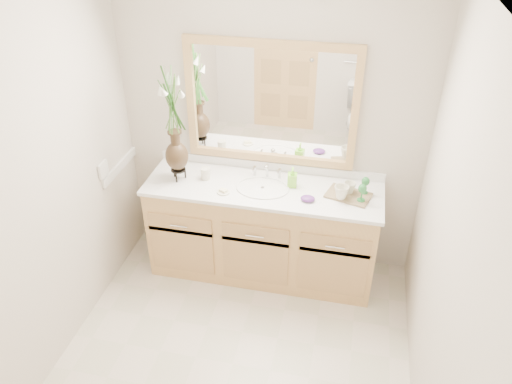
% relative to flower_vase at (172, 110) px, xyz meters
% --- Properties ---
extents(floor, '(2.60, 2.60, 0.00)m').
position_rel_flower_vase_xyz_m(floor, '(0.67, -0.99, -1.41)').
color(floor, beige).
rests_on(floor, ground).
extents(ceiling, '(2.40, 2.60, 0.02)m').
position_rel_flower_vase_xyz_m(ceiling, '(0.67, -0.99, 0.99)').
color(ceiling, white).
rests_on(ceiling, wall_back).
extents(wall_back, '(2.40, 0.02, 2.40)m').
position_rel_flower_vase_xyz_m(wall_back, '(0.67, 0.31, -0.21)').
color(wall_back, beige).
rests_on(wall_back, floor).
extents(wall_left, '(0.02, 2.60, 2.40)m').
position_rel_flower_vase_xyz_m(wall_left, '(-0.53, -0.99, -0.21)').
color(wall_left, beige).
rests_on(wall_left, floor).
extents(wall_right, '(0.02, 2.60, 2.40)m').
position_rel_flower_vase_xyz_m(wall_right, '(1.87, -0.99, -0.21)').
color(wall_right, beige).
rests_on(wall_right, floor).
extents(vanity, '(1.80, 0.55, 0.80)m').
position_rel_flower_vase_xyz_m(vanity, '(0.67, 0.02, -1.01)').
color(vanity, tan).
rests_on(vanity, floor).
extents(counter, '(1.84, 0.57, 0.03)m').
position_rel_flower_vase_xyz_m(counter, '(0.67, 0.02, -0.60)').
color(counter, white).
rests_on(counter, vanity).
extents(sink, '(0.38, 0.34, 0.23)m').
position_rel_flower_vase_xyz_m(sink, '(0.67, 0.01, -0.64)').
color(sink, white).
rests_on(sink, counter).
extents(mirror, '(1.32, 0.04, 0.97)m').
position_rel_flower_vase_xyz_m(mirror, '(0.67, 0.29, -0.01)').
color(mirror, white).
rests_on(mirror, wall_back).
extents(switch_plate, '(0.02, 0.12, 0.12)m').
position_rel_flower_vase_xyz_m(switch_plate, '(-0.51, -0.23, -0.43)').
color(switch_plate, white).
rests_on(switch_plate, wall_left).
extents(flower_vase, '(0.21, 0.21, 0.86)m').
position_rel_flower_vase_xyz_m(flower_vase, '(0.00, 0.00, 0.00)').
color(flower_vase, black).
rests_on(flower_vase, counter).
extents(tumbler, '(0.07, 0.07, 0.10)m').
position_rel_flower_vase_xyz_m(tumbler, '(0.21, 0.05, -0.54)').
color(tumbler, beige).
rests_on(tumbler, counter).
extents(soap_dish, '(0.10, 0.10, 0.03)m').
position_rel_flower_vase_xyz_m(soap_dish, '(0.40, -0.12, -0.57)').
color(soap_dish, beige).
rests_on(soap_dish, counter).
extents(soap_bottle, '(0.07, 0.07, 0.14)m').
position_rel_flower_vase_xyz_m(soap_bottle, '(0.89, 0.09, -0.51)').
color(soap_bottle, '#86E836').
rests_on(soap_bottle, counter).
extents(purple_dish, '(0.13, 0.11, 0.04)m').
position_rel_flower_vase_xyz_m(purple_dish, '(1.04, -0.09, -0.56)').
color(purple_dish, '#562674').
rests_on(purple_dish, counter).
extents(tray, '(0.37, 0.29, 0.02)m').
position_rel_flower_vase_xyz_m(tray, '(1.33, 0.03, -0.58)').
color(tray, brown).
rests_on(tray, counter).
extents(mug_left, '(0.12, 0.12, 0.11)m').
position_rel_flower_vase_xyz_m(mug_left, '(1.27, -0.03, -0.51)').
color(mug_left, beige).
rests_on(mug_left, tray).
extents(mug_right, '(0.10, 0.10, 0.09)m').
position_rel_flower_vase_xyz_m(mug_right, '(1.33, 0.06, -0.52)').
color(mug_right, beige).
rests_on(mug_right, tray).
extents(goblet_front, '(0.06, 0.06, 0.14)m').
position_rel_flower_vase_xyz_m(goblet_front, '(1.42, -0.03, -0.47)').
color(goblet_front, '#277635').
rests_on(goblet_front, tray).
extents(goblet_back, '(0.06, 0.06, 0.13)m').
position_rel_flower_vase_xyz_m(goblet_back, '(1.44, 0.08, -0.48)').
color(goblet_back, '#277635').
rests_on(goblet_back, tray).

